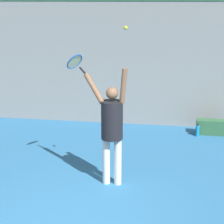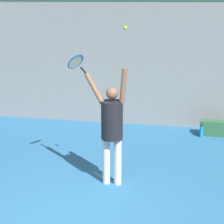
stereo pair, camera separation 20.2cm
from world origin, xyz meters
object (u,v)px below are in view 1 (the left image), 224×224
at_px(tennis_racket, 75,62).
at_px(tennis_ball, 126,28).
at_px(equipment_bag, 213,127).
at_px(water_bottle, 198,131).
at_px(tennis_player, 112,125).

relative_size(tennis_racket, tennis_ball, 6.62).
xyz_separation_m(tennis_racket, tennis_ball, (0.96, -0.52, 0.64)).
bearing_deg(equipment_bag, water_bottle, -150.85).
height_order(tennis_racket, equipment_bag, tennis_racket).
xyz_separation_m(tennis_ball, water_bottle, (1.35, 2.95, -2.57)).
bearing_deg(tennis_player, tennis_racket, 150.39).
xyz_separation_m(tennis_racket, water_bottle, (2.31, 2.44, -1.93)).
distance_m(tennis_racket, water_bottle, 3.87).
distance_m(tennis_player, equipment_bag, 3.74).
bearing_deg(water_bottle, tennis_ball, -114.59).
bearing_deg(tennis_player, tennis_ball, -24.58).
distance_m(tennis_player, tennis_racket, 1.29).
xyz_separation_m(water_bottle, equipment_bag, (0.37, 0.21, 0.04)).
bearing_deg(tennis_ball, equipment_bag, 61.43).
xyz_separation_m(tennis_player, tennis_racket, (-0.72, 0.41, 0.99)).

